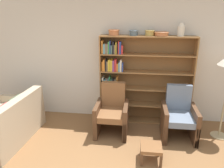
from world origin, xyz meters
The scene contains 11 objects.
wall_back centered at (0.00, 2.70, 1.38)m, with size 12.00×0.06×2.75m.
bookshelf centered at (0.30, 2.53, 0.95)m, with size 1.95×0.30×1.90m.
bowl_sage centered at (-0.20, 2.51, 1.96)m, with size 0.23×0.23×0.11m.
bowl_stoneware centered at (0.21, 2.51, 1.96)m, with size 0.18×0.18×0.10m.
bowl_olive centered at (0.52, 2.51, 1.96)m, with size 0.20×0.20×0.11m.
bowl_brass centered at (0.75, 2.51, 1.94)m, with size 0.30×0.30×0.08m.
vase_tall centered at (1.13, 2.51, 2.01)m, with size 0.14×0.14×0.25m.
couch centered at (-2.15, 1.41, 0.30)m, with size 1.03×1.59×0.87m.
armchair_leather centered at (-0.16, 1.95, 0.43)m, with size 0.64×0.68×1.00m.
armchair_cushioned centered at (1.14, 1.95, 0.43)m, with size 0.64×0.68×1.00m.
footstool centered at (0.59, 1.12, 0.23)m, with size 0.35×0.35×0.28m.
Camera 1 is at (0.34, -1.99, 2.38)m, focal length 35.00 mm.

